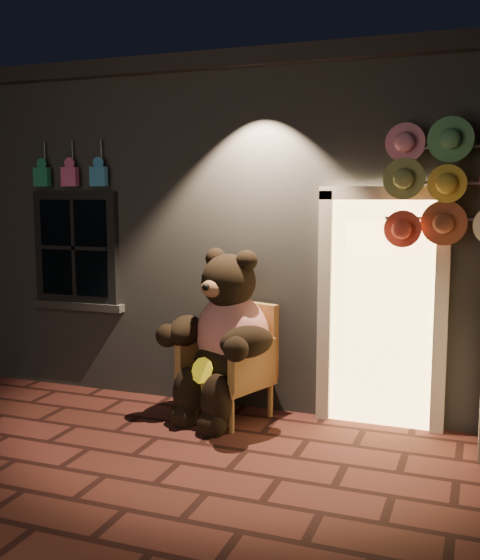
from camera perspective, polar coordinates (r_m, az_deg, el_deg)
The scene contains 5 objects.
ground at distance 5.42m, azimuth -5.33°, elevation -15.55°, with size 60.00×60.00×0.00m, color #4D221D.
shop_building at distance 8.76m, azimuth 6.00°, elevation 4.94°, with size 7.30×5.95×3.51m.
wicker_armchair at distance 6.31m, azimuth -0.62°, elevation -7.00°, with size 0.91×0.88×1.09m.
teddy_bear at distance 6.14m, azimuth -1.34°, elevation -5.10°, with size 1.14×1.07×1.66m.
hat_rack at distance 5.76m, azimuth 19.80°, elevation 7.74°, with size 1.55×0.22×2.74m.
Camera 1 is at (2.19, -4.48, 2.12)m, focal length 42.00 mm.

